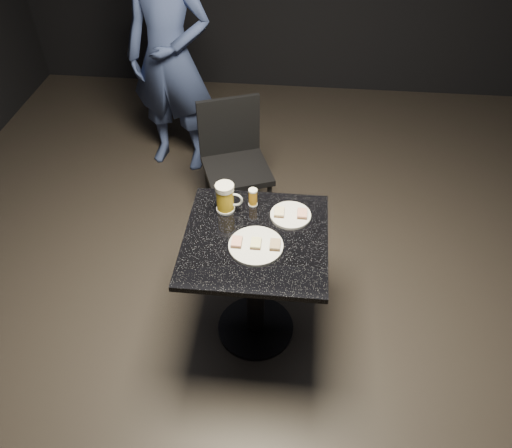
% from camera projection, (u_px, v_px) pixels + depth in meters
% --- Properties ---
extents(floor, '(6.00, 6.00, 0.00)m').
position_uv_depth(floor, '(256.00, 328.00, 2.93)').
color(floor, black).
rests_on(floor, ground).
extents(room_shell, '(6.00, 6.00, 6.00)m').
position_uv_depth(room_shell, '(255.00, 5.00, 1.67)').
color(room_shell, black).
rests_on(room_shell, ground).
extents(plate_large, '(0.26, 0.26, 0.01)m').
position_uv_depth(plate_large, '(256.00, 246.00, 2.36)').
color(plate_large, silver).
rests_on(plate_large, table).
extents(plate_small, '(0.21, 0.21, 0.01)m').
position_uv_depth(plate_small, '(291.00, 215.00, 2.52)').
color(plate_small, silver).
rests_on(plate_small, table).
extents(patron, '(0.71, 0.53, 1.78)m').
position_uv_depth(patron, '(170.00, 57.00, 3.57)').
color(patron, navy).
rests_on(patron, floor).
extents(table, '(0.70, 0.70, 0.75)m').
position_uv_depth(table, '(256.00, 271.00, 2.58)').
color(table, black).
rests_on(table, floor).
extents(beer_mug, '(0.14, 0.10, 0.16)m').
position_uv_depth(beer_mug, '(226.00, 197.00, 2.51)').
color(beer_mug, silver).
rests_on(beer_mug, table).
extents(beer_tumbler, '(0.05, 0.05, 0.10)m').
position_uv_depth(beer_tumbler, '(253.00, 197.00, 2.56)').
color(beer_tumbler, silver).
rests_on(beer_tumbler, table).
extents(chair, '(0.54, 0.54, 0.88)m').
position_uv_depth(chair, '(234.00, 158.00, 3.33)').
color(chair, black).
rests_on(chair, floor).
extents(canapes_on_plate_large, '(0.23, 0.07, 0.02)m').
position_uv_depth(canapes_on_plate_large, '(256.00, 243.00, 2.35)').
color(canapes_on_plate_large, '#4C3521').
rests_on(canapes_on_plate_large, plate_large).
extents(canapes_on_plate_small, '(0.17, 0.07, 0.02)m').
position_uv_depth(canapes_on_plate_small, '(291.00, 213.00, 2.51)').
color(canapes_on_plate_small, '#4C3521').
rests_on(canapes_on_plate_small, plate_small).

